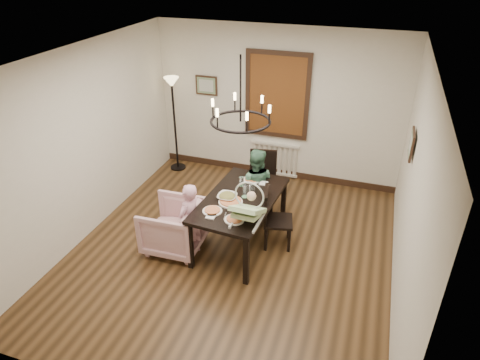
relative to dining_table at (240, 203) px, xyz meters
The scene contains 17 objects.
room_shell 0.71m from the dining_table, 113.49° to the left, with size 4.51×5.00×2.81m.
dining_table is the anchor object (origin of this frame).
chair_far 1.04m from the dining_table, 88.19° to the left, with size 0.44×0.44×1.01m, color black, non-canonical shape.
chair_right 0.60m from the dining_table, 15.21° to the left, with size 0.41×0.41×0.94m, color black, non-canonical shape.
armchair 1.03m from the dining_table, 155.07° to the right, with size 0.80×0.82×0.74m, color #D9A6B1.
elderly_woman 0.79m from the dining_table, 141.46° to the right, with size 0.35×0.23×0.95m, color #DC9BB2.
seated_man 0.70m from the dining_table, 88.02° to the left, with size 0.50×0.39×1.03m, color #457458.
baby_bouncer 0.63m from the dining_table, 61.62° to the right, with size 0.42×0.58×0.38m, color #B0CF8E, non-canonical shape.
salad_bowl 0.23m from the dining_table, 154.32° to the right, with size 0.33×0.33×0.08m, color white.
pizza_platter 0.21m from the dining_table, 120.22° to the right, with size 0.34×0.34×0.04m, color tan.
drinking_glass 0.20m from the dining_table, 78.21° to the left, with size 0.07×0.07×0.14m, color silver.
window_blinds 2.40m from the dining_table, 91.50° to the left, with size 1.00×0.03×1.40m, color brown.
radiator 2.27m from the dining_table, 91.49° to the left, with size 0.92×0.12×0.62m, color silver, non-canonical shape.
picture_back 2.81m from the dining_table, 122.20° to the left, with size 0.42×0.03×0.36m, color black.
picture_right 2.44m from the dining_table, 17.21° to the left, with size 0.42×0.03×0.36m, color black.
floor_lamp 2.75m from the dining_table, 135.62° to the left, with size 0.30×0.30×1.80m, color black, non-canonical shape.
chandelier 1.25m from the dining_table, 141.34° to the right, with size 0.80×0.80×0.04m, color black.
Camera 1 is at (1.69, -4.68, 3.98)m, focal length 32.00 mm.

